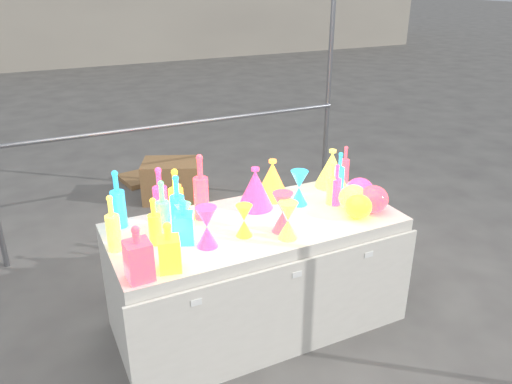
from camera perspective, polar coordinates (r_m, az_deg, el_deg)
name	(u,v)px	position (r m, az deg, el deg)	size (l,w,h in m)	color
ground	(256,320)	(3.49, 0.00, -14.45)	(80.00, 80.00, 0.00)	slate
display_table	(257,274)	(3.27, 0.07, -9.36)	(1.84, 0.83, 0.75)	silver
cardboard_box_closed	(172,181)	(5.21, -9.63, 1.30)	(0.57, 0.41, 0.41)	#9C7146
cardboard_box_flat	(149,176)	(5.86, -12.10, 1.77)	(0.62, 0.44, 0.05)	#9C7146
bottle_0	(176,196)	(3.06, -9.13, -0.41)	(0.09, 0.09, 0.35)	#EE3D16
bottle_1	(118,199)	(3.07, -15.53, -0.77)	(0.09, 0.09, 0.36)	#1A911E
bottle_2	(201,187)	(3.07, -6.33, 0.59)	(0.09, 0.09, 0.42)	orange
bottle_3	(160,194)	(3.10, -10.91, -0.22)	(0.09, 0.09, 0.35)	blue
bottle_4	(113,223)	(2.82, -16.08, -3.44)	(0.08, 0.08, 0.33)	#11656C
bottle_5	(163,210)	(2.87, -10.59, -2.02)	(0.08, 0.08, 0.36)	#A8217A
bottle_6	(154,221)	(2.84, -11.54, -3.28)	(0.07, 0.07, 0.28)	#EE3D16
bottle_7	(177,204)	(2.94, -8.98, -1.33)	(0.08, 0.08, 0.36)	#1A911E
decanter_0	(169,246)	(2.58, -9.94, -6.15)	(0.11, 0.11, 0.27)	#EE3D16
decanter_1	(138,253)	(2.53, -13.35, -6.78)	(0.13, 0.13, 0.30)	orange
decanter_2	(184,221)	(2.83, -8.28, -3.30)	(0.11, 0.11, 0.27)	#1A911E
hourglass_0	(282,212)	(2.93, 3.04, -2.32)	(0.12, 0.12, 0.25)	orange
hourglass_1	(207,227)	(2.78, -5.65, -4.01)	(0.12, 0.12, 0.24)	blue
hourglass_2	(288,220)	(2.86, 3.67, -3.26)	(0.11, 0.11, 0.23)	#11656C
hourglass_3	(184,219)	(2.93, -8.26, -3.09)	(0.10, 0.10, 0.20)	#A8217A
hourglass_4	(244,221)	(2.88, -1.37, -3.29)	(0.10, 0.10, 0.19)	#EE3D16
hourglass_5	(299,188)	(3.28, 4.94, 0.48)	(0.12, 0.12, 0.23)	#1A911E
globe_0	(358,208)	(3.18, 11.60, -1.77)	(0.17, 0.17, 0.13)	#EE3D16
globe_1	(353,199)	(3.27, 11.04, -0.80)	(0.19, 0.19, 0.15)	#11656C
globe_2	(373,200)	(3.27, 13.21, -0.95)	(0.19, 0.19, 0.16)	orange
globe_3	(360,192)	(3.40, 11.76, 0.05)	(0.18, 0.18, 0.15)	blue
lampshade_0	(179,202)	(3.11, -8.81, -1.16)	(0.19, 0.19, 0.23)	#F3FF35
lampshade_1	(272,179)	(3.36, 1.88, 1.50)	(0.23, 0.23, 0.27)	#F3FF35
lampshade_2	(255,188)	(3.22, -0.08, 0.49)	(0.24, 0.24, 0.28)	blue
lampshade_3	(332,168)	(3.60, 8.64, 2.73)	(0.23, 0.23, 0.27)	#11656C
bottle_8	(340,173)	(3.47, 9.53, 2.13)	(0.07, 0.07, 0.30)	#1A911E
bottle_9	(345,165)	(3.67, 10.13, 3.10)	(0.06, 0.06, 0.28)	orange
bottle_10	(336,185)	(3.30, 9.16, 0.84)	(0.06, 0.06, 0.28)	blue
bottle_11	(332,183)	(3.31, 8.68, 0.99)	(0.07, 0.07, 0.29)	#11656C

